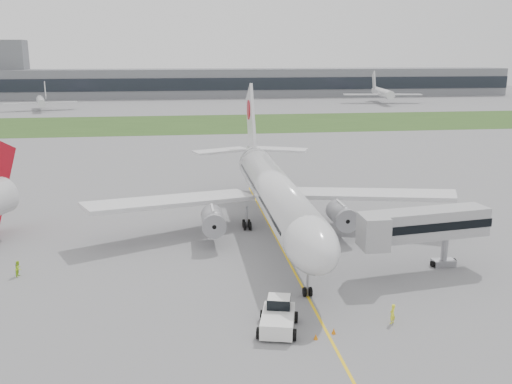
{
  "coord_description": "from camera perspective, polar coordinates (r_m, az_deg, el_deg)",
  "views": [
    {
      "loc": [
        -11.75,
        -64.54,
        22.89
      ],
      "look_at": [
        -2.66,
        2.0,
        6.22
      ],
      "focal_mm": 40.0,
      "sensor_mm": 36.0,
      "label": 1
    }
  ],
  "objects": [
    {
      "name": "ground",
      "position": [
        69.48,
        2.41,
        -5.31
      ],
      "size": [
        600.0,
        600.0,
        0.0
      ],
      "primitive_type": "plane",
      "color": "gray",
      "rests_on": "ground"
    },
    {
      "name": "apron_markings",
      "position": [
        64.86,
        3.19,
        -6.75
      ],
      "size": [
        70.0,
        70.0,
        0.04
      ],
      "primitive_type": null,
      "color": "yellow",
      "rests_on": "ground"
    },
    {
      "name": "grass_strip",
      "position": [
        186.32,
        -4.13,
        6.85
      ],
      "size": [
        600.0,
        50.0,
        0.02
      ],
      "primitive_type": "cube",
      "color": "#2C4C1C",
      "rests_on": "ground"
    },
    {
      "name": "terminal_building",
      "position": [
        295.07,
        -5.58,
        10.79
      ],
      "size": [
        320.0,
        22.3,
        14.0
      ],
      "color": "slate",
      "rests_on": "ground"
    },
    {
      "name": "control_tower",
      "position": [
        307.54,
        -22.76,
        8.61
      ],
      "size": [
        12.0,
        12.0,
        56.0
      ],
      "primitive_type": null,
      "color": "slate",
      "rests_on": "ground"
    },
    {
      "name": "airliner",
      "position": [
        72.47,
        1.78,
        0.18
      ],
      "size": [
        48.13,
        53.95,
        17.88
      ],
      "color": "silver",
      "rests_on": "ground"
    },
    {
      "name": "pushback_tug",
      "position": [
        49.28,
        2.23,
        -12.27
      ],
      "size": [
        4.17,
        5.31,
        2.46
      ],
      "rotation": [
        0.0,
        0.0,
        -0.24
      ],
      "color": "white",
      "rests_on": "ground"
    },
    {
      "name": "jet_bridge",
      "position": [
        62.03,
        15.89,
        -3.26
      ],
      "size": [
        14.85,
        6.19,
        6.91
      ],
      "rotation": [
        0.0,
        0.0,
        0.14
      ],
      "color": "#9E9EA0",
      "rests_on": "ground"
    },
    {
      "name": "safety_cone_left",
      "position": [
        48.16,
        6.0,
        -14.2
      ],
      "size": [
        0.35,
        0.35,
        0.48
      ],
      "primitive_type": "cone",
      "color": "orange",
      "rests_on": "ground"
    },
    {
      "name": "safety_cone_right",
      "position": [
        49.17,
        7.78,
        -13.61
      ],
      "size": [
        0.37,
        0.37,
        0.5
      ],
      "primitive_type": "cone",
      "color": "orange",
      "rests_on": "ground"
    },
    {
      "name": "ground_crew_near",
      "position": [
        51.51,
        13.49,
        -11.75
      ],
      "size": [
        0.77,
        0.75,
        1.78
      ],
      "primitive_type": "imported",
      "rotation": [
        0.0,
        0.0,
        3.87
      ],
      "color": "#FAFF2A",
      "rests_on": "ground"
    },
    {
      "name": "ground_crew_far",
      "position": [
        64.79,
        -22.67,
        -7.08
      ],
      "size": [
        0.77,
        0.92,
        1.7
      ],
      "primitive_type": "imported",
      "rotation": [
        0.0,
        0.0,
        1.4
      ],
      "color": "#AFE626",
      "rests_on": "ground"
    },
    {
      "name": "distant_aircraft_left",
      "position": [
        242.33,
        -20.65,
        7.64
      ],
      "size": [
        32.41,
        30.05,
        10.48
      ],
      "primitive_type": null,
      "rotation": [
        0.0,
        0.0,
        0.24
      ],
      "color": "silver",
      "rests_on": "ground"
    },
    {
      "name": "distant_aircraft_right",
      "position": [
        265.4,
        12.49,
        8.67
      ],
      "size": [
        38.43,
        34.87,
        13.32
      ],
      "primitive_type": null,
      "rotation": [
        0.0,
        0.0,
        -0.13
      ],
      "color": "silver",
      "rests_on": "ground"
    }
  ]
}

